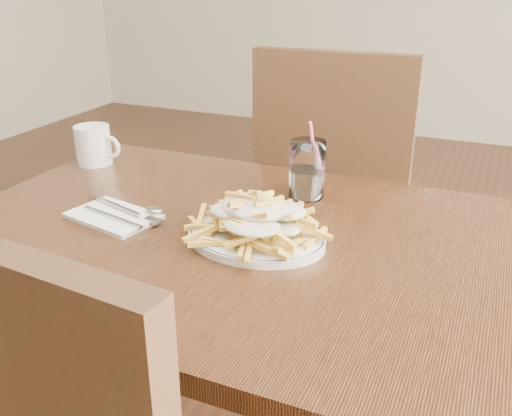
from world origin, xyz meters
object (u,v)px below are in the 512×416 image
at_px(water_glass, 307,173).
at_px(coffee_mug, 94,145).
at_px(table, 240,269).
at_px(chair_far, 336,187).
at_px(fries_plate, 256,237).
at_px(loaded_fries, 256,214).

height_order(water_glass, coffee_mug, water_glass).
xyz_separation_m(table, chair_far, (-0.02, 0.76, -0.10)).
bearing_deg(table, water_glass, 76.82).
relative_size(chair_far, fries_plate, 3.49).
bearing_deg(chair_far, water_glass, -82.25).
bearing_deg(water_glass, loaded_fries, -92.67).
bearing_deg(water_glass, chair_far, 97.75).
distance_m(chair_far, fries_plate, 0.80).
xyz_separation_m(fries_plate, water_glass, (0.01, 0.26, 0.05)).
height_order(loaded_fries, coffee_mug, coffee_mug).
height_order(table, loaded_fries, loaded_fries).
bearing_deg(chair_far, fries_plate, -85.66).
distance_m(chair_far, coffee_mug, 0.77).
xyz_separation_m(water_glass, coffee_mug, (-0.58, -0.01, -0.01)).
height_order(table, water_glass, water_glass).
bearing_deg(fries_plate, loaded_fries, -90.00).
distance_m(fries_plate, water_glass, 0.26).
xyz_separation_m(table, coffee_mug, (-0.53, 0.23, 0.13)).
relative_size(table, chair_far, 1.18).
relative_size(chair_far, water_glass, 5.79).
xyz_separation_m(chair_far, water_glass, (0.07, -0.52, 0.23)).
distance_m(table, loaded_fries, 0.14).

